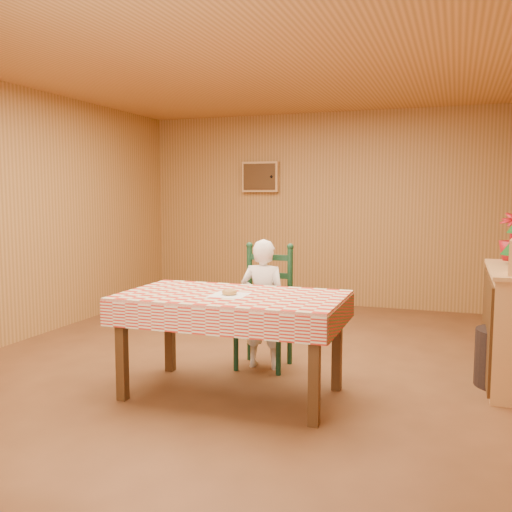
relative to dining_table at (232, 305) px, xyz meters
The scene contains 8 objects.
ground 1.04m from the dining_table, 101.15° to the left, with size 6.00×6.00×0.00m, color brown.
cabin_walls 1.73m from the dining_table, 96.75° to the left, with size 5.10×6.05×2.65m.
dining_table is the anchor object (origin of this frame).
ladder_chair 0.81m from the dining_table, 90.00° to the left, with size 0.44×0.40×1.08m.
seated_child 0.74m from the dining_table, 90.00° to the left, with size 0.41×0.27×1.12m, color white.
napkin 0.10m from the dining_table, 90.00° to the right, with size 0.26×0.26×0.00m, color white.
donut 0.12m from the dining_table, 90.00° to the right, with size 0.11×0.11×0.04m, color #B38540.
storage_bin 2.19m from the dining_table, 24.46° to the left, with size 0.45×0.45×0.45m, color black.
Camera 1 is at (1.70, -4.64, 1.50)m, focal length 40.00 mm.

